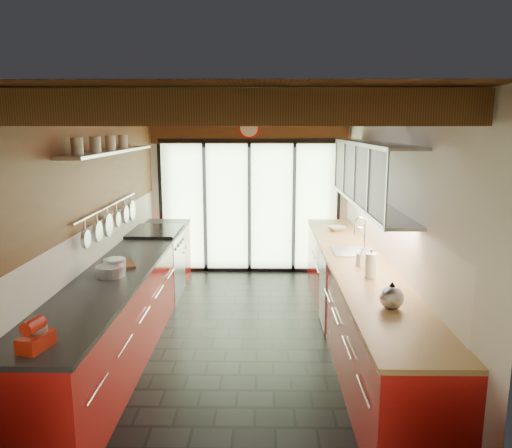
{
  "coord_description": "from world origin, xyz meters",
  "views": [
    {
      "loc": [
        0.23,
        -5.31,
        2.37
      ],
      "look_at": [
        0.14,
        0.4,
        1.25
      ],
      "focal_mm": 35.0,
      "sensor_mm": 36.0,
      "label": 1
    }
  ],
  "objects_px": {
    "kettle": "(392,296)",
    "soap_bottle": "(362,257)",
    "paper_towel": "(371,266)",
    "stand_mixer": "(36,336)",
    "bowl": "(337,228)"
  },
  "relations": [
    {
      "from": "stand_mixer",
      "to": "bowl",
      "type": "height_order",
      "value": "stand_mixer"
    },
    {
      "from": "soap_bottle",
      "to": "paper_towel",
      "type": "bearing_deg",
      "value": -90.0
    },
    {
      "from": "kettle",
      "to": "bowl",
      "type": "height_order",
      "value": "kettle"
    },
    {
      "from": "stand_mixer",
      "to": "kettle",
      "type": "height_order",
      "value": "kettle"
    },
    {
      "from": "paper_towel",
      "to": "bowl",
      "type": "xyz_separation_m",
      "value": [
        0.0,
        2.27,
        -0.09
      ]
    },
    {
      "from": "stand_mixer",
      "to": "bowl",
      "type": "relative_size",
      "value": 1.09
    },
    {
      "from": "paper_towel",
      "to": "stand_mixer",
      "type": "bearing_deg",
      "value": -147.83
    },
    {
      "from": "kettle",
      "to": "paper_towel",
      "type": "distance_m",
      "value": 0.81
    },
    {
      "from": "kettle",
      "to": "soap_bottle",
      "type": "distance_m",
      "value": 1.24
    },
    {
      "from": "stand_mixer",
      "to": "kettle",
      "type": "xyz_separation_m",
      "value": [
        2.54,
        0.79,
        0.02
      ]
    },
    {
      "from": "kettle",
      "to": "soap_bottle",
      "type": "bearing_deg",
      "value": 90.0
    },
    {
      "from": "kettle",
      "to": "soap_bottle",
      "type": "relative_size",
      "value": 1.32
    },
    {
      "from": "paper_towel",
      "to": "soap_bottle",
      "type": "height_order",
      "value": "paper_towel"
    },
    {
      "from": "kettle",
      "to": "stand_mixer",
      "type": "bearing_deg",
      "value": -162.74
    },
    {
      "from": "paper_towel",
      "to": "bowl",
      "type": "height_order",
      "value": "paper_towel"
    }
  ]
}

